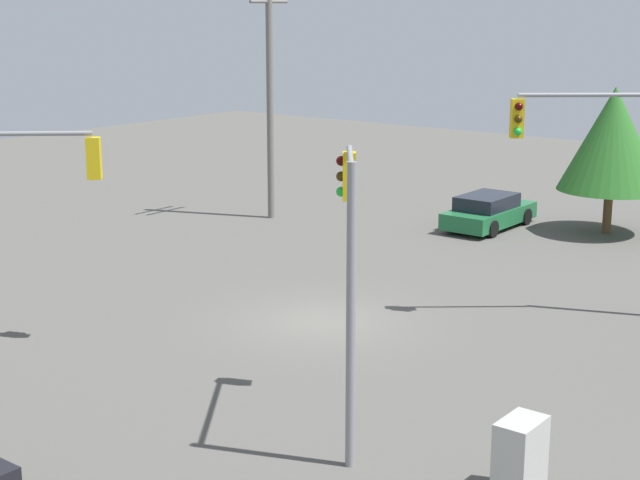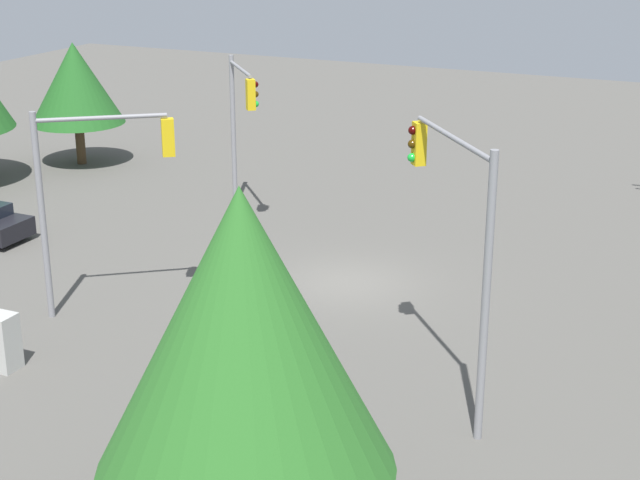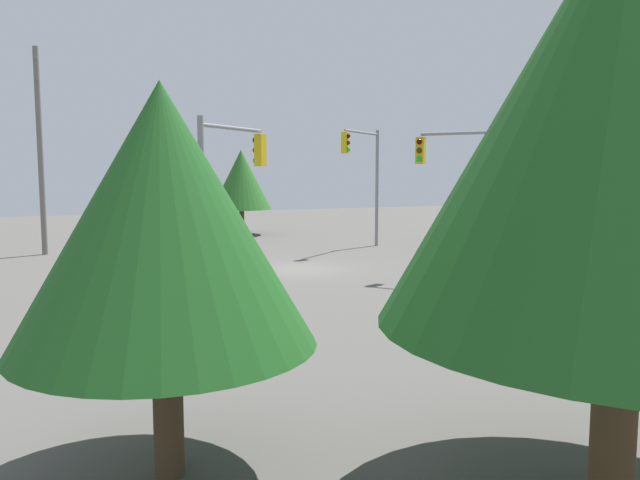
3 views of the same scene
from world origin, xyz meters
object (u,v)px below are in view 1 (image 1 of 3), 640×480
(sedan_green, at_px, (488,212))
(traffic_signal_main, at_px, (608,160))
(traffic_signal_cross, at_px, (349,243))
(traffic_signal_aux, at_px, (21,196))
(electrical_cabinet, at_px, (520,458))

(sedan_green, xyz_separation_m, traffic_signal_main, (8.25, 7.96, 3.83))
(traffic_signal_main, height_order, traffic_signal_cross, traffic_signal_main)
(traffic_signal_aux, xyz_separation_m, electrical_cabinet, (-0.51, 13.65, -3.21))
(traffic_signal_main, distance_m, traffic_signal_cross, 10.62)
(traffic_signal_main, height_order, traffic_signal_aux, traffic_signal_main)
(sedan_green, distance_m, electrical_cabinet, 22.02)
(traffic_signal_aux, bearing_deg, traffic_signal_cross, -36.15)
(sedan_green, xyz_separation_m, traffic_signal_aux, (19.60, -2.68, 3.29))
(traffic_signal_main, xyz_separation_m, electrical_cabinet, (10.84, 3.01, -3.75))
(traffic_signal_main, bearing_deg, sedan_green, -85.17)
(traffic_signal_main, distance_m, electrical_cabinet, 11.86)
(traffic_signal_cross, height_order, electrical_cabinet, traffic_signal_cross)
(traffic_signal_aux, height_order, electrical_cabinet, traffic_signal_aux)
(traffic_signal_cross, xyz_separation_m, traffic_signal_aux, (0.78, -9.64, -0.10))
(traffic_signal_cross, bearing_deg, sedan_green, -16.75)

